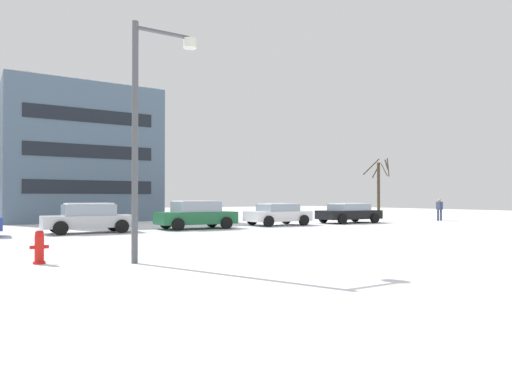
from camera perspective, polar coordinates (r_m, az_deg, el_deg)
The scene contains 9 objects.
fire_hydrant at distance 12.81m, azimuth -25.32°, elevation -6.08°, with size 0.44×0.30×0.89m.
street_lamp at distance 12.30m, azimuth -13.47°, elevation 9.01°, with size 1.76×0.36×6.17m.
parked_car_silver at distance 23.12m, azimuth -20.07°, elevation -3.02°, with size 4.17×2.09×1.41m.
parked_car_green at distance 24.80m, azimuth -7.46°, elevation -2.80°, with size 4.23×2.20×1.52m.
parked_car_white at distance 27.76m, azimuth 2.73°, elevation -2.74°, with size 3.88×2.23×1.33m.
parked_car_black at distance 31.00m, azimuth 11.48°, elevation -2.53°, with size 4.33×2.23×1.30m.
pedestrian_crossing at distance 35.97m, azimuth 21.83°, elevation -1.85°, with size 0.58×0.46×1.61m.
tree_far_right at distance 39.34m, azimuth 15.02°, elevation 0.78°, with size 1.98×2.12×5.01m.
building_far_right at distance 36.63m, azimuth -21.15°, elevation 4.25°, with size 10.34×8.21×9.63m.
Camera 1 is at (0.09, -14.27, 1.66)m, focal length 32.20 mm.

